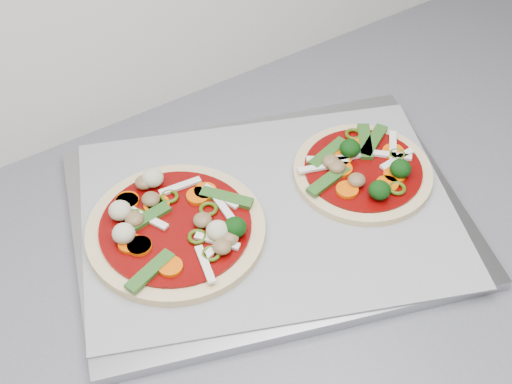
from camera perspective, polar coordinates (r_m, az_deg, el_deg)
baking_tray at (r=0.78m, az=1.00°, el=-1.94°), size 0.49×0.42×0.01m
parchment at (r=0.77m, az=1.00°, el=-1.55°), size 0.48×0.42×0.00m
pizza_left at (r=0.75m, az=-6.47°, el=-2.78°), size 0.26×0.26×0.03m
pizza_right at (r=0.81m, az=8.56°, el=1.77°), size 0.17×0.17×0.03m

